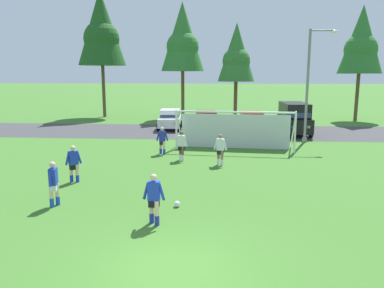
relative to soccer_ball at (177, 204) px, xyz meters
The scene contains 19 objects.
ground_plane 10.67m from the soccer_ball, 87.85° to the left, with size 400.00×400.00×0.00m, color #3D7028.
parking_lot_strip 18.40m from the soccer_ball, 88.75° to the left, with size 52.00×8.40×0.01m, color #3D3D3F.
soccer_ball is the anchor object (origin of this frame).
soccer_goal 11.39m from the soccer_ball, 77.58° to the left, with size 7.55×2.53×2.57m.
player_striker_near 5.69m from the soccer_ball, 150.21° to the left, with size 0.63×0.52×1.64m.
player_midfield_center 7.51m from the soccer_ball, 94.80° to the left, with size 0.71×0.35×1.64m.
player_defender_far 4.48m from the soccer_ball, behind, with size 0.30×0.75×1.64m.
player_winger_left 6.72m from the soccer_ball, 76.81° to the left, with size 0.73×0.31×1.64m.
player_winger_right 1.83m from the soccer_ball, 108.53° to the right, with size 0.73×0.35×1.64m.
player_trailing_back 9.25m from the soccer_ball, 102.17° to the left, with size 0.75×0.31×1.64m.
parked_car_slot_far_left 19.86m from the soccer_ball, 98.44° to the left, with size 2.22×4.30×1.72m.
parked_car_slot_left 18.29m from the soccer_ball, 88.97° to the left, with size 2.17×4.27×1.72m.
parked_car_slot_center_left 18.23m from the soccer_ball, 77.20° to the left, with size 2.23×4.30×1.72m.
parked_car_slot_center 18.98m from the soccer_ball, 67.08° to the left, with size 2.26×4.83×2.52m.
tree_left_edge 32.51m from the soccer_ball, 112.11° to the left, with size 5.21×5.21×13.90m.
tree_mid_left 29.39m from the soccer_ball, 95.39° to the left, with size 4.62×4.62×12.31m.
tree_center_back 26.44m from the soccer_ball, 83.29° to the left, with size 3.67×3.67×9.78m.
tree_mid_right 32.73m from the soccer_ball, 60.40° to the left, with size 4.37×4.37×11.66m.
street_lamp 16.28m from the soccer_ball, 61.12° to the left, with size 2.00×0.32×7.73m.
Camera 1 is at (1.12, -8.30, 4.65)m, focal length 34.78 mm.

